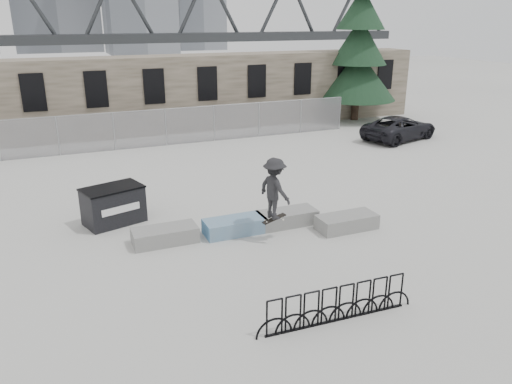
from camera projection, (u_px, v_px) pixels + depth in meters
ground at (253, 230)px, 16.54m from camera, size 120.00×120.00×0.00m
stone_wall at (150, 95)px, 29.93m from camera, size 36.00×2.58×4.50m
chainlink_fence at (166, 127)px, 27.08m from camera, size 22.06×0.06×2.02m
planter_far_left at (165, 235)px, 15.53m from camera, size 2.00×0.90×0.49m
planter_center_left at (235, 225)px, 16.22m from camera, size 2.00×0.90×0.49m
planter_center_right at (287, 217)px, 16.90m from camera, size 2.00×0.90×0.49m
planter_offset at (347, 221)px, 16.54m from camera, size 2.00×0.90×0.49m
dumpster at (113, 205)px, 16.91m from camera, size 2.21×1.71×1.28m
bike_rack at (338, 304)px, 11.45m from camera, size 4.04×0.18×0.90m
spruce_tree at (359, 49)px, 32.73m from camera, size 5.21×5.21×11.50m
truss_bridge at (166, 37)px, 66.68m from camera, size 70.00×3.00×9.80m
suv at (400, 128)px, 28.53m from camera, size 5.30×3.51×1.35m
skateboarder at (275, 189)px, 15.27m from camera, size 1.05×1.40×2.06m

